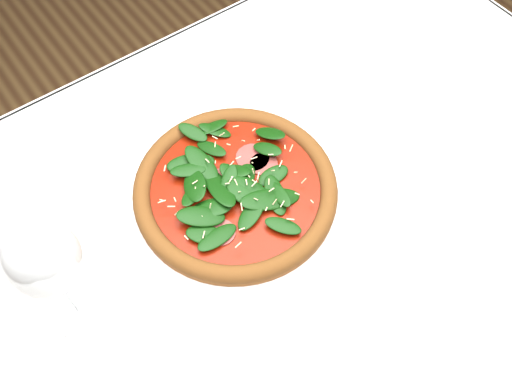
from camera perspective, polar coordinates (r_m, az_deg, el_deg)
ground at (r=1.51m, az=1.20°, el=-16.48°), size 6.00×6.00×0.00m
dining_table at (r=0.91m, az=1.93°, el=-5.23°), size 1.21×0.81×0.75m
plate at (r=0.83m, az=-2.04°, el=-0.27°), size 0.34×0.34×0.01m
pizza at (r=0.81m, az=-2.08°, el=0.46°), size 0.38×0.38×0.04m
wine_glass at (r=0.66m, az=-20.43°, el=-6.42°), size 0.09×0.09×0.21m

